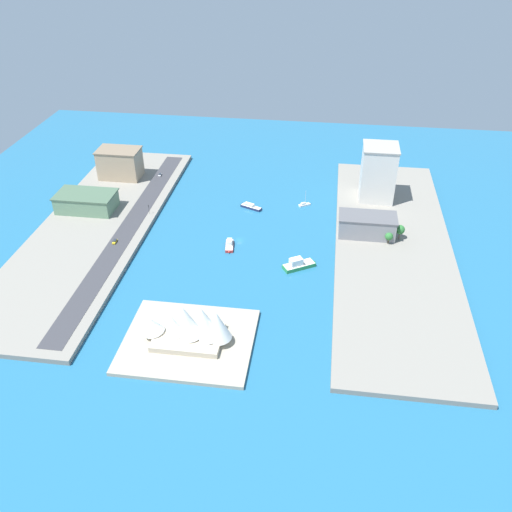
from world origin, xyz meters
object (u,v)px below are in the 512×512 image
Objects in this scene: sailboat_small_white at (305,204)px; taxi_yellow_cab at (115,241)px; tugboat_red at (229,245)px; opera_landmark at (193,326)px; warehouse_low_gray at (367,225)px; traffic_light_waterfront at (149,208)px; patrol_launch_navy at (251,207)px; apartment_midrise_tan at (120,163)px; terminal_long_green at (86,201)px; hotel_broad_white at (378,173)px; van_white at (160,175)px; ferry_green_doubledeck at (298,264)px.

taxi_yellow_cab is (111.95, 69.30, 2.83)m from sailboat_small_white.
opera_landmark reaches higher than tugboat_red.
tugboat_red is at bearing 14.99° from warehouse_low_gray.
sailboat_small_white is at bearing -148.24° from taxi_yellow_cab.
traffic_light_waterfront is at bearing -104.70° from taxi_yellow_cab.
sailboat_small_white is 0.72× the size of patrol_launch_navy.
patrol_launch_navy is 108.37m from apartment_midrise_tan.
sailboat_small_white is 2.26× the size of taxi_yellow_cab.
hotel_broad_white is at bearing -167.14° from terminal_long_green.
taxi_yellow_cab is at bearing 7.49° from tugboat_red.
sailboat_small_white is at bearing -42.71° from warehouse_low_gray.
patrol_launch_navy is at bearing 154.18° from van_white.
traffic_light_waterfront is at bearing 99.27° from van_white.
opera_landmark is (45.29, 71.44, 8.41)m from ferry_green_doubledeck.
opera_landmark is at bearing 130.79° from terminal_long_green.
sailboat_small_white reaches higher than tugboat_red.
hotel_broad_white is 186.39m from opera_landmark.
warehouse_low_gray is (-77.46, 28.97, 8.21)m from patrol_launch_navy.
traffic_light_waterfront is (-37.73, 52.87, -6.61)m from apartment_midrise_tan.
apartment_midrise_tan is 6.06× the size of taxi_yellow_cab.
opera_landmark is at bearing 130.84° from taxi_yellow_cab.
taxi_yellow_cab is at bearing -3.66° from ferry_green_doubledeck.
terminal_long_green is (102.86, -29.39, 7.29)m from tugboat_red.
ferry_green_doubledeck is at bearing 137.33° from van_white.
ferry_green_doubledeck is 3.04× the size of traffic_light_waterfront.
patrol_launch_navy is at bearing -20.50° from warehouse_low_gray.
patrol_launch_navy is 3.69× the size of van_white.
van_white is (111.42, -27.40, 2.79)m from sailboat_small_white.
traffic_light_waterfront reaches higher than patrol_launch_navy.
van_white is (112.78, -103.94, 1.53)m from ferry_green_doubledeck.
taxi_yellow_cab is (113.31, -7.25, 1.57)m from ferry_green_doubledeck.
hotel_broad_white is (-48.52, -13.46, 21.09)m from sailboat_small_white.
patrol_launch_navy is at bearing 14.72° from hotel_broad_white.
tugboat_red is 51.58m from patrol_launch_navy.
tugboat_red is at bearing 153.96° from traffic_light_waterfront.
ferry_green_doubledeck is 103.53m from hotel_broad_white.
apartment_midrise_tan is at bearing -95.94° from terminal_long_green.
tugboat_red is 0.33× the size of opera_landmark.
hotel_broad_white reaches higher than terminal_long_green.
patrol_launch_navy is 83.30m from van_white.
warehouse_low_gray is 156.25m from taxi_yellow_cab.
opera_landmark is at bearing 57.62° from ferry_green_doubledeck.
traffic_light_waterfront is (65.42, 22.10, 5.92)m from patrol_launch_navy.
ferry_green_doubledeck is 0.52× the size of hotel_broad_white.
apartment_midrise_tan reaches higher than opera_landmark.
warehouse_low_gray is at bearing 81.66° from hotel_broad_white.
opera_landmark is (92.45, 161.45, -11.42)m from hotel_broad_white.
sailboat_small_white is 154.67m from opera_landmark.
opera_landmark reaches higher than traffic_light_waterfront.
sailboat_small_white is 131.69m from taxi_yellow_cab.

